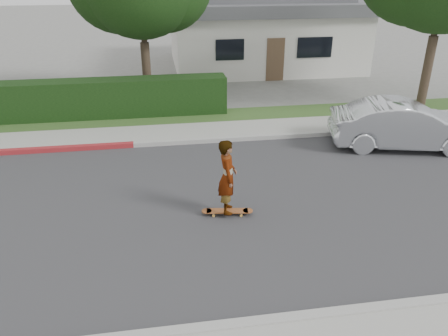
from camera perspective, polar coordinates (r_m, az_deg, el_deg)
The scene contains 10 objects.
ground at distance 10.93m, azimuth -17.58°, elevation -5.78°, with size 120.00×120.00×0.00m, color slate.
road at distance 10.93m, azimuth -17.59°, elevation -5.76°, with size 60.00×8.00×0.01m, color #2D2D30.
curb_far at distance 14.55m, azimuth -15.66°, elevation 2.72°, with size 60.00×0.20×0.15m, color #9E9E99.
sidewalk_far at distance 15.39m, azimuth -15.34°, elevation 3.93°, with size 60.00×1.60×0.12m, color gray.
planting_strip at distance 16.89m, azimuth -14.87°, elevation 5.84°, with size 60.00×1.60×0.10m, color #2D4C1E.
hedge at distance 17.83m, azimuth -24.65°, elevation 7.75°, with size 15.00×1.00×1.50m, color black.
house at distance 26.26m, azimuth 4.88°, elevation 17.85°, with size 10.60×8.60×4.30m.
skateboard at distance 10.34m, azimuth 0.43°, elevation -5.66°, with size 1.23×0.41×0.11m.
skateboarder at distance 9.91m, azimuth 0.45°, elevation -1.15°, with size 0.65×0.43×1.78m, color white.
car_silver at distance 15.04m, azimuth 22.55°, elevation 5.21°, with size 1.60×4.60×1.52m, color silver.
Camera 1 is at (1.86, -9.31, 5.41)m, focal length 35.00 mm.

